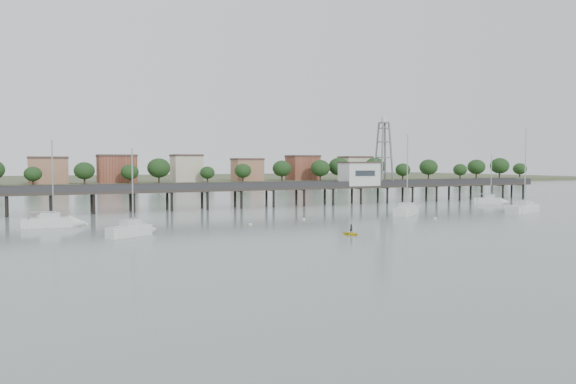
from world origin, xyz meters
name	(u,v)px	position (x,y,z in m)	size (l,w,h in m)	color
ground_plane	(459,248)	(0.00, 0.00, 0.00)	(500.00, 500.00, 0.00)	slate
pier	(254,189)	(0.00, 60.00, 3.79)	(150.00, 5.00, 5.50)	#2D2823
pier_building	(359,174)	(25.00, 60.00, 6.67)	(8.40, 5.40, 5.30)	silver
lattice_tower	(384,154)	(31.50, 60.00, 11.10)	(3.20, 3.20, 15.50)	slate
sailboat_e	(494,201)	(51.78, 46.87, 0.65)	(6.75, 5.72, 11.54)	white
sailboat_c	(408,210)	(19.50, 34.73, 0.63)	(8.78, 7.69, 14.92)	white
sailboat_d	(527,208)	(42.62, 29.37, 0.63)	(10.55, 6.16, 16.57)	white
sailboat_a	(137,230)	(-29.52, 25.03, 0.65)	(6.87, 5.23, 11.41)	white
sailboat_b	(60,222)	(-37.85, 39.19, 0.64)	(7.96, 2.87, 12.95)	white
white_tender	(49,221)	(-39.13, 43.34, 0.49)	(4.35, 2.71, 1.57)	white
yellow_dinghy	(351,235)	(-4.90, 14.11, 0.00)	(1.77, 0.51, 2.48)	yellow
dinghy_occupant	(351,235)	(-4.90, 14.11, 0.00)	(0.41, 1.13, 0.27)	black
mooring_buoys	(361,217)	(8.36, 32.89, 0.08)	(83.62, 26.76, 0.39)	beige
far_shore	(122,179)	(0.36, 239.58, 0.95)	(500.00, 170.00, 10.40)	#475133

